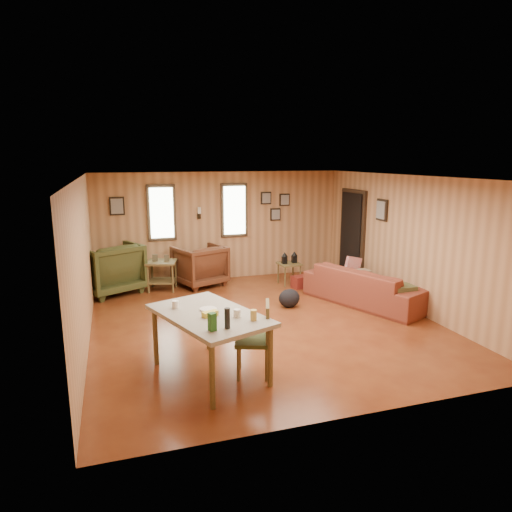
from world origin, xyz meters
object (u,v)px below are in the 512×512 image
at_px(sofa, 366,280).
at_px(end_table, 162,270).
at_px(recliner_brown, 200,263).
at_px(dining_table, 210,319).
at_px(recliner_green, 109,266).
at_px(side_table, 289,262).

height_order(sofa, end_table, sofa).
bearing_deg(recliner_brown, end_table, -12.49).
relative_size(end_table, dining_table, 0.41).
xyz_separation_m(recliner_brown, recliner_green, (-1.85, -0.02, 0.08)).
relative_size(recliner_brown, side_table, 1.35).
bearing_deg(dining_table, end_table, 72.17).
bearing_deg(dining_table, recliner_green, 85.89).
bearing_deg(sofa, dining_table, 97.51).
relative_size(recliner_green, side_table, 1.58).
distance_m(sofa, dining_table, 3.93).
bearing_deg(end_table, dining_table, -87.68).
bearing_deg(side_table, dining_table, -124.35).
distance_m(recliner_brown, recliner_green, 1.85).
bearing_deg(sofa, recliner_green, 41.71).
xyz_separation_m(sofa, end_table, (-3.55, 2.07, -0.04)).
bearing_deg(recliner_green, end_table, 146.84).
bearing_deg(recliner_green, dining_table, 78.92).
distance_m(sofa, side_table, 1.92).
relative_size(end_table, side_table, 1.06).
relative_size(sofa, recliner_brown, 2.45).
xyz_separation_m(sofa, dining_table, (-3.38, -1.98, 0.29)).
bearing_deg(sofa, recliner_brown, 28.35).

